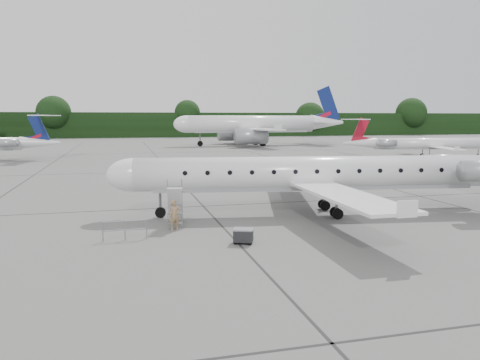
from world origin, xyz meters
name	(u,v)px	position (x,y,z in m)	size (l,w,h in m)	color
ground	(337,223)	(0.00, 0.00, 0.00)	(320.00, 320.00, 0.00)	#61615E
treeline	(160,125)	(0.00, 130.00, 4.00)	(260.00, 4.00, 8.00)	black
main_regional_jet	(315,157)	(-0.27, 2.83, 3.79)	(29.59, 21.30, 7.59)	white
airstair	(175,205)	(-9.43, 1.87, 1.19)	(0.85, 2.26, 2.38)	white
passenger	(175,215)	(-9.61, 0.60, 0.86)	(0.63, 0.41, 1.73)	#91714F
safety_railing	(125,231)	(-12.35, -0.88, 0.50)	(2.20, 0.08, 1.00)	gray
baggage_cart	(243,235)	(-6.59, -2.99, 0.41)	(0.94, 0.76, 0.82)	black
bg_narrowbody	(251,116)	(16.43, 77.81, 6.77)	(37.74, 27.17, 13.55)	white
bg_regional_right	(432,138)	(35.25, 39.13, 3.11)	(23.70, 17.06, 6.22)	white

